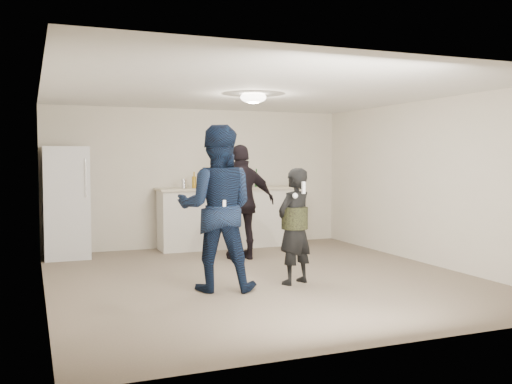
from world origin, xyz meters
name	(u,v)px	position (x,y,z in m)	size (l,w,h in m)	color
floor	(261,278)	(0.00, 0.00, 0.00)	(6.00, 6.00, 0.00)	#6B5B4C
ceiling	(262,91)	(0.00, 0.00, 2.50)	(6.00, 6.00, 0.00)	silver
wall_back	(199,178)	(0.00, 3.00, 1.25)	(6.00, 6.00, 0.00)	beige
wall_front	(395,201)	(0.00, -3.00, 1.25)	(6.00, 6.00, 0.00)	beige
wall_left	(43,189)	(-2.75, 0.00, 1.25)	(6.00, 6.00, 0.00)	beige
wall_right	(429,182)	(2.75, 0.00, 1.25)	(6.00, 6.00, 0.00)	beige
counter	(231,218)	(0.49, 2.67, 0.53)	(2.60, 0.56, 1.05)	silver
counter_top	(231,188)	(0.49, 2.67, 1.07)	(2.68, 0.64, 0.04)	beige
fridge	(66,202)	(-2.35, 2.60, 0.90)	(0.70, 0.70, 1.80)	silver
fridge_handle	(86,178)	(-2.07, 2.23, 1.30)	(0.02, 0.02, 0.60)	white
ceiling_dome	(253,97)	(0.00, 0.30, 2.45)	(0.36, 0.36, 0.16)	white
shaker	(184,184)	(-0.41, 2.57, 1.18)	(0.08, 0.08, 0.17)	silver
man	(217,208)	(-0.78, -0.46, 1.01)	(0.98, 0.76, 2.02)	#0F2141
woman	(295,226)	(0.25, -0.50, 0.74)	(0.54, 0.36, 1.49)	black
camo_shorts	(295,218)	(0.25, -0.50, 0.85)	(0.34, 0.34, 0.28)	#2E3518
spectator	(242,202)	(0.25, 1.43, 0.92)	(1.07, 0.45, 1.83)	black
remote_man	(224,206)	(-0.78, -0.74, 1.05)	(0.04, 0.04, 0.15)	white
nunchuk_man	(233,212)	(-0.66, -0.71, 0.98)	(0.07, 0.07, 0.07)	silver
remote_woman	(304,188)	(0.25, -0.75, 1.25)	(0.04, 0.04, 0.15)	white
nunchuk_woman	(295,196)	(0.15, -0.72, 1.15)	(0.07, 0.07, 0.07)	white
bottle_cluster	(233,181)	(0.54, 2.69, 1.20)	(1.28, 0.25, 0.25)	#164E1A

